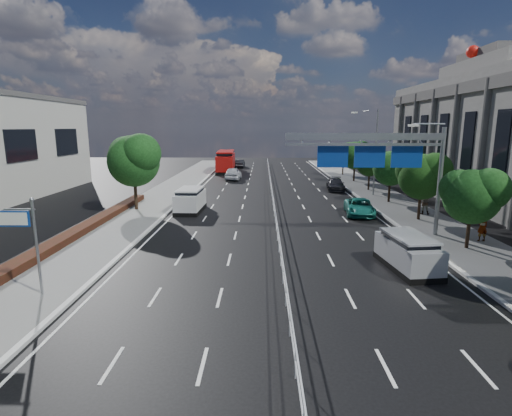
{
  "coord_description": "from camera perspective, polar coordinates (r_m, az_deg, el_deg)",
  "views": [
    {
      "loc": [
        -0.97,
        -16.02,
        7.19
      ],
      "look_at": [
        -1.36,
        7.57,
        2.4
      ],
      "focal_mm": 28.0,
      "sensor_mm": 36.0,
      "label": 1
    }
  ],
  "objects": [
    {
      "name": "toilet_sign",
      "position": [
        19.35,
        -30.19,
        -2.79
      ],
      "size": [
        1.62,
        0.18,
        4.34
      ],
      "color": "gray",
      "rests_on": "ground"
    },
    {
      "name": "streetlight_far",
      "position": [
        43.6,
        16.38,
        8.42
      ],
      "size": [
        2.78,
        2.4,
        9.0
      ],
      "color": "gray",
      "rests_on": "ground"
    },
    {
      "name": "far_tree_e",
      "position": [
        40.08,
        18.78,
        5.67
      ],
      "size": [
        3.63,
        3.38,
        5.13
      ],
      "color": "black",
      "rests_on": "ground"
    },
    {
      "name": "parked_car_teal",
      "position": [
        34.27,
        14.56,
        0.14
      ],
      "size": [
        2.77,
        5.06,
        1.34
      ],
      "primitive_type": "imported",
      "rotation": [
        0.0,
        0.0,
        -0.11
      ],
      "color": "#176B5F",
      "rests_on": "ground"
    },
    {
      "name": "overhead_gantry",
      "position": [
        27.23,
        17.55,
        7.62
      ],
      "size": [
        10.24,
        0.38,
        7.45
      ],
      "color": "gray",
      "rests_on": "ground"
    },
    {
      "name": "white_minivan",
      "position": [
        34.99,
        -9.37,
        1.12
      ],
      "size": [
        2.16,
        4.72,
        2.02
      ],
      "rotation": [
        0.0,
        0.0,
        -0.03
      ],
      "color": "black",
      "rests_on": "ground"
    },
    {
      "name": "kerb_far",
      "position": [
        20.17,
        31.12,
        -10.93
      ],
      "size": [
        0.25,
        140.0,
        0.15
      ],
      "primitive_type": "cube",
      "color": "silver",
      "rests_on": "ground"
    },
    {
      "name": "ground",
      "position": [
        17.59,
        4.13,
        -12.69
      ],
      "size": [
        160.0,
        160.0,
        0.0
      ],
      "primitive_type": "plane",
      "color": "black",
      "rests_on": "ground"
    },
    {
      "name": "silver_minivan",
      "position": [
        22.0,
        20.87,
        -5.94
      ],
      "size": [
        2.37,
        4.56,
        1.81
      ],
      "rotation": [
        0.0,
        0.0,
        0.12
      ],
      "color": "black",
      "rests_on": "ground"
    },
    {
      "name": "near_car_silver",
      "position": [
        55.83,
        -3.28,
        4.95
      ],
      "size": [
        2.26,
        5.11,
        1.71
      ],
      "primitive_type": "imported",
      "rotation": [
        0.0,
        0.0,
        3.09
      ],
      "color": "silver",
      "rests_on": "ground"
    },
    {
      "name": "parked_car_dark",
      "position": [
        47.25,
        11.3,
        3.33
      ],
      "size": [
        2.28,
        4.8,
        1.35
      ],
      "primitive_type": "imported",
      "rotation": [
        0.0,
        0.0,
        -0.09
      ],
      "color": "black",
      "rests_on": "ground"
    },
    {
      "name": "red_bus",
      "position": [
        66.06,
        -4.33,
        6.74
      ],
      "size": [
        3.14,
        11.43,
        3.39
      ],
      "rotation": [
        0.0,
        0.0,
        0.04
      ],
      "color": "black",
      "rests_on": "ground"
    },
    {
      "name": "far_tree_f",
      "position": [
        47.25,
        16.03,
        6.55
      ],
      "size": [
        3.52,
        3.28,
        5.02
      ],
      "color": "black",
      "rests_on": "ground"
    },
    {
      "name": "far_tree_h",
      "position": [
        61.83,
        12.45,
        7.72
      ],
      "size": [
        3.41,
        3.18,
        4.91
      ],
      "color": "black",
      "rests_on": "ground"
    },
    {
      "name": "kerb_near",
      "position": [
        19.28,
        -24.24,
        -11.26
      ],
      "size": [
        0.25,
        140.0,
        0.15
      ],
      "primitive_type": "cube",
      "color": "silver",
      "rests_on": "ground"
    },
    {
      "name": "median_fence",
      "position": [
        39.1,
        2.35,
        1.66
      ],
      "size": [
        0.05,
        85.0,
        1.02
      ],
      "color": "silver",
      "rests_on": "ground"
    },
    {
      "name": "hedge_near",
      "position": [
        25.31,
        -28.41,
        -5.61
      ],
      "size": [
        1.0,
        36.0,
        0.44
      ],
      "primitive_type": "cube",
      "color": "black",
      "rests_on": "sidewalk_near"
    },
    {
      "name": "pedestrian_a",
      "position": [
        28.79,
        29.63,
        -2.33
      ],
      "size": [
        0.74,
        0.55,
        1.85
      ],
      "primitive_type": "imported",
      "rotation": [
        0.0,
        0.0,
        3.3
      ],
      "color": "gray",
      "rests_on": "sidewalk_far"
    },
    {
      "name": "near_tree_back",
      "position": [
        35.81,
        -17.02,
        6.85
      ],
      "size": [
        4.84,
        4.51,
        6.69
      ],
      "color": "black",
      "rests_on": "ground"
    },
    {
      "name": "far_tree_d",
      "position": [
        33.04,
        22.72,
        4.51
      ],
      "size": [
        3.85,
        3.59,
        5.34
      ],
      "color": "black",
      "rests_on": "ground"
    },
    {
      "name": "sidewalk_near",
      "position": [
        20.45,
        -30.7,
        -10.59
      ],
      "size": [
        5.0,
        140.0,
        0.14
      ],
      "primitive_type": "cube",
      "color": "slate",
      "rests_on": "ground"
    },
    {
      "name": "far_tree_c",
      "position": [
        26.31,
        28.61,
        1.84
      ],
      "size": [
        3.52,
        3.28,
        4.94
      ],
      "color": "black",
      "rests_on": "ground"
    },
    {
      "name": "near_car_dark",
      "position": [
        72.95,
        -2.3,
        6.36
      ],
      "size": [
        1.68,
        4.28,
        1.39
      ],
      "primitive_type": "imported",
      "rotation": [
        0.0,
        0.0,
        3.09
      ],
      "color": "black",
      "rests_on": "ground"
    },
    {
      "name": "pedestrian_b",
      "position": [
        35.56,
        22.89,
        0.74
      ],
      "size": [
        1.11,
        0.96,
        1.96
      ],
      "primitive_type": "imported",
      "rotation": [
        0.0,
        0.0,
        2.89
      ],
      "color": "gray",
      "rests_on": "sidewalk_far"
    },
    {
      "name": "far_tree_g",
      "position": [
        54.49,
        14.02,
        7.53
      ],
      "size": [
        3.96,
        3.69,
        5.45
      ],
      "color": "black",
      "rests_on": "ground"
    }
  ]
}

